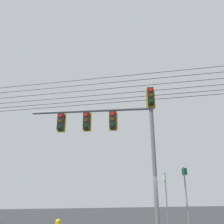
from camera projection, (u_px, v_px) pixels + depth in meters
name	position (u px, v px, depth m)	size (l,w,h in m)	color
signal_mast_assembly	(120.00, 125.00, 12.24)	(6.05, 3.38, 6.97)	slate
route_sign_primary	(186.00, 192.00, 12.50)	(0.13, 0.34, 3.12)	slate
route_sign_secondary	(166.00, 194.00, 13.41)	(0.13, 0.32, 2.92)	slate
overhead_wire_span	(176.00, 85.00, 12.50)	(25.33, 15.18, 1.74)	black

